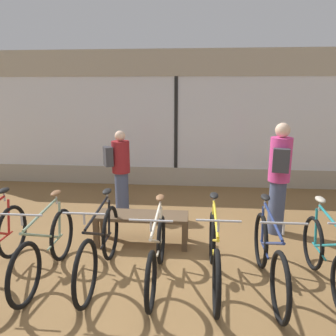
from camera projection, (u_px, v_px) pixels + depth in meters
ground_plane at (154, 276)px, 4.18m from camera, size 24.00×24.00×0.00m
shop_back_wall at (176, 118)px, 7.71m from camera, size 12.00×0.08×3.20m
bicycle_left at (46, 249)px, 4.05m from camera, size 0.46×1.72×1.04m
bicycle_center_left at (100, 248)px, 4.05m from camera, size 0.46×1.79×1.06m
bicycle_center at (157, 255)px, 3.97m from camera, size 0.46×1.65×1.01m
bicycle_center_right at (214, 254)px, 3.94m from camera, size 0.46×1.78×1.04m
bicycle_right at (269, 257)px, 3.84m from camera, size 0.46×1.79×1.05m
bicycle_far_right at (327, 259)px, 3.83m from camera, size 0.46×1.70×1.03m
display_bench at (142, 220)px, 4.97m from camera, size 1.40×0.44×0.48m
customer_near_rack at (120, 169)px, 6.25m from camera, size 0.56×0.49×1.56m
customer_by_window at (279, 175)px, 5.20m from camera, size 0.40×0.53×1.82m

